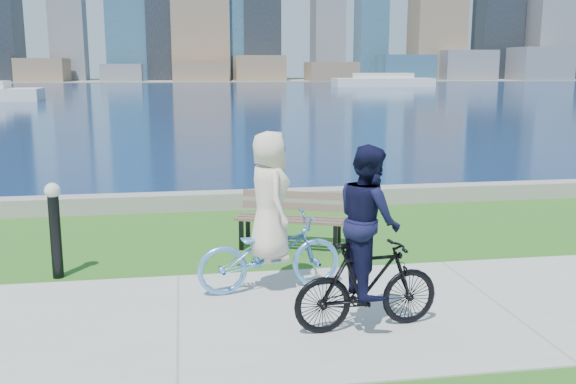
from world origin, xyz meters
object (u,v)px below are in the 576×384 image
object	(u,v)px
bollard_lamp	(55,224)
cyclist_woman	(270,233)
park_bench	(291,215)
cyclist_man	(368,253)

from	to	relation	value
bollard_lamp	cyclist_woman	distance (m)	3.10
park_bench	cyclist_man	xyz separation A→B (m)	(0.27, -3.49, 0.35)
cyclist_man	park_bench	bearing A→B (deg)	-1.44
cyclist_woman	cyclist_man	xyz separation A→B (m)	(0.91, -1.47, 0.10)
cyclist_woman	bollard_lamp	bearing A→B (deg)	62.33
park_bench	cyclist_woman	size ratio (longest dim) A/B	0.88
cyclist_man	cyclist_woman	bearing A→B (deg)	25.96
park_bench	cyclist_woman	world-z (taller)	cyclist_woman
cyclist_woman	cyclist_man	bearing A→B (deg)	-155.86
bollard_lamp	cyclist_man	xyz separation A→B (m)	(3.83, -2.52, 0.12)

